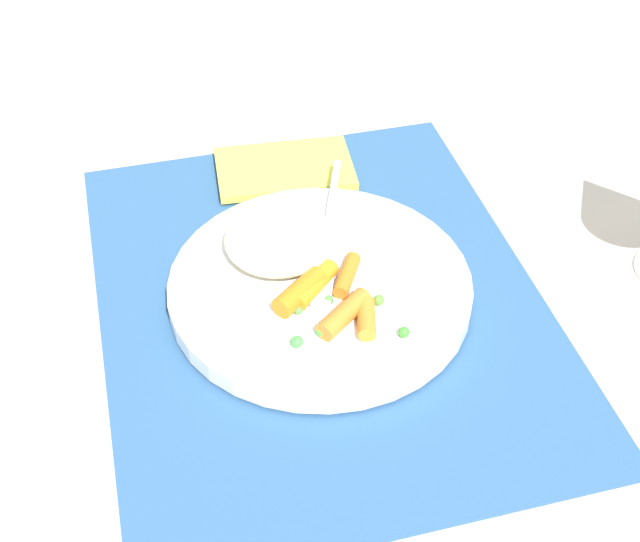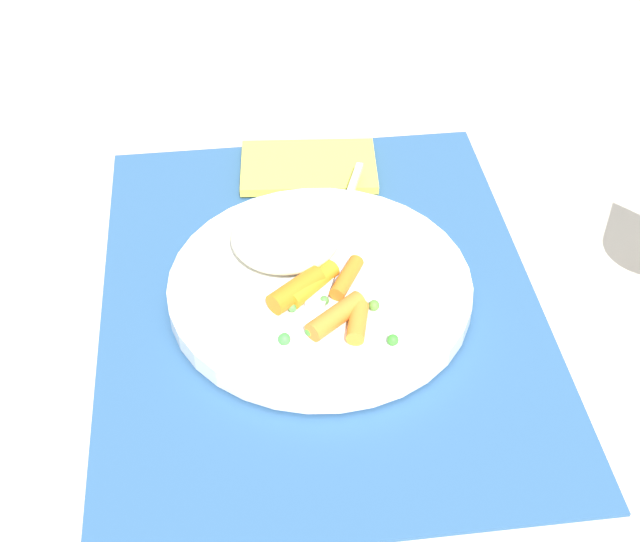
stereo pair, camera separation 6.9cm
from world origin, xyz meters
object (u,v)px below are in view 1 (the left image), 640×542
object	(u,v)px
rice_mound	(279,239)
napkin	(285,169)
plate	(320,288)
fork	(325,244)
carrot_portion	(328,297)

from	to	relation	value
rice_mound	napkin	distance (m)	0.14
plate	fork	size ratio (longest dim) A/B	1.34
plate	fork	xyz separation A→B (m)	(-0.04, 0.01, 0.01)
carrot_portion	fork	xyz separation A→B (m)	(-0.07, 0.01, -0.00)
carrot_portion	napkin	xyz separation A→B (m)	(-0.20, 0.01, -0.02)
carrot_portion	fork	distance (m)	0.07
rice_mound	fork	xyz separation A→B (m)	(0.00, 0.04, -0.01)
napkin	plate	bearing A→B (deg)	-3.21
plate	carrot_portion	distance (m)	0.03
rice_mound	napkin	world-z (taller)	rice_mound
plate	carrot_portion	xyz separation A→B (m)	(0.03, -0.00, 0.02)
plate	carrot_portion	size ratio (longest dim) A/B	2.67
carrot_portion	plate	bearing A→B (deg)	178.89
plate	fork	world-z (taller)	fork
carrot_portion	napkin	bearing A→B (deg)	177.08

